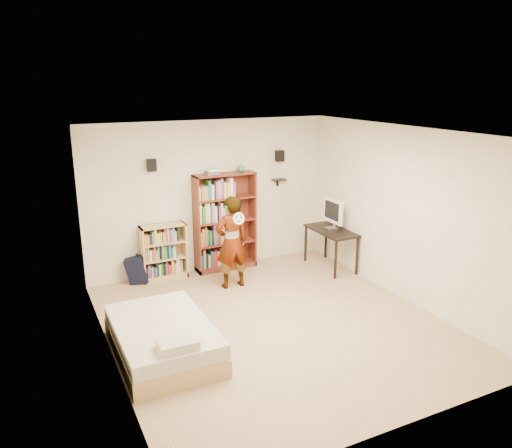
{
  "coord_description": "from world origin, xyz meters",
  "views": [
    {
      "loc": [
        -3.06,
        -5.69,
        3.35
      ],
      "look_at": [
        -0.01,
        0.6,
        1.33
      ],
      "focal_mm": 35.0,
      "sensor_mm": 36.0,
      "label": 1
    }
  ],
  "objects": [
    {
      "name": "speaker_left",
      "position": [
        -1.05,
        2.4,
        2.0
      ],
      "size": [
        0.14,
        0.12,
        0.2
      ],
      "primitive_type": "cube",
      "color": "black",
      "rests_on": "room_shell"
    },
    {
      "name": "tall_bookshelf",
      "position": [
        0.21,
        2.34,
        0.89
      ],
      "size": [
        1.12,
        0.33,
        1.77
      ],
      "primitive_type": null,
      "color": "maroon",
      "rests_on": "ground"
    },
    {
      "name": "speaker_right",
      "position": [
        1.35,
        2.4,
        2.0
      ],
      "size": [
        0.14,
        0.12,
        0.2
      ],
      "primitive_type": "cube",
      "color": "black",
      "rests_on": "room_shell"
    },
    {
      "name": "wall_shelf",
      "position": [
        1.35,
        2.41,
        1.55
      ],
      "size": [
        0.25,
        0.16,
        0.02
      ],
      "primitive_type": "cube",
      "color": "black",
      "rests_on": "room_shell"
    },
    {
      "name": "navy_bag",
      "position": [
        -1.43,
        2.33,
        0.24
      ],
      "size": [
        0.42,
        0.35,
        0.48
      ],
      "primitive_type": null,
      "rotation": [
        0.0,
        0.0,
        -0.37
      ],
      "color": "black",
      "rests_on": "ground"
    },
    {
      "name": "crown_molding",
      "position": [
        0.0,
        0.0,
        2.67
      ],
      "size": [
        4.5,
        5.0,
        0.06
      ],
      "color": "white",
      "rests_on": "room_shell"
    },
    {
      "name": "computer_desk",
      "position": [
        1.96,
        1.53,
        0.37
      ],
      "size": [
        0.54,
        1.07,
        0.73
      ],
      "primitive_type": null,
      "color": "black",
      "rests_on": "ground"
    },
    {
      "name": "room_shell",
      "position": [
        0.0,
        0.0,
        1.76
      ],
      "size": [
        4.52,
        5.02,
        2.71
      ],
      "color": "white",
      "rests_on": "ground"
    },
    {
      "name": "daybed",
      "position": [
        -1.65,
        -0.09,
        0.26
      ],
      "size": [
        1.15,
        1.77,
        0.52
      ],
      "primitive_type": null,
      "color": "beige",
      "rests_on": "ground"
    },
    {
      "name": "wii_wheel",
      "position": [
        -0.02,
        1.21,
        1.26
      ],
      "size": [
        0.19,
        0.07,
        0.2
      ],
      "primitive_type": "torus",
      "rotation": [
        1.36,
        0.0,
        0.0
      ],
      "color": "white",
      "rests_on": "person"
    },
    {
      "name": "ground",
      "position": [
        0.0,
        0.0,
        0.0
      ],
      "size": [
        4.5,
        5.0,
        0.01
      ],
      "primitive_type": "cube",
      "color": "tan",
      "rests_on": "ground"
    },
    {
      "name": "person",
      "position": [
        -0.02,
        1.5,
        0.78
      ],
      "size": [
        0.57,
        0.38,
        1.56
      ],
      "primitive_type": "imported",
      "rotation": [
        0.0,
        0.0,
        3.15
      ],
      "color": "black",
      "rests_on": "ground"
    },
    {
      "name": "low_bookshelf",
      "position": [
        -0.94,
        2.35,
        0.49
      ],
      "size": [
        0.78,
        0.29,
        0.97
      ],
      "primitive_type": null,
      "color": "tan",
      "rests_on": "ground"
    },
    {
      "name": "imac",
      "position": [
        2.01,
        1.6,
        1.0
      ],
      "size": [
        0.14,
        0.55,
        0.54
      ],
      "primitive_type": null,
      "rotation": [
        0.0,
        0.0,
        0.05
      ],
      "color": "white",
      "rests_on": "computer_desk"
    }
  ]
}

